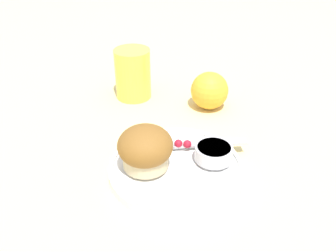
% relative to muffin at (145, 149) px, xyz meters
% --- Properties ---
extents(ground_plane, '(3.00, 3.00, 0.00)m').
position_rel_muffin_xyz_m(ground_plane, '(0.04, 0.03, -0.05)').
color(ground_plane, beige).
extents(plate, '(0.20, 0.20, 0.02)m').
position_rel_muffin_xyz_m(plate, '(0.04, 0.01, -0.04)').
color(plate, white).
rests_on(plate, ground_plane).
extents(muffin, '(0.08, 0.08, 0.06)m').
position_rel_muffin_xyz_m(muffin, '(0.00, 0.00, 0.00)').
color(muffin, beige).
rests_on(muffin, plate).
extents(cream_ramekin, '(0.06, 0.06, 0.02)m').
position_rel_muffin_xyz_m(cream_ramekin, '(0.10, 0.03, -0.02)').
color(cream_ramekin, silver).
rests_on(cream_ramekin, plate).
extents(berry_pair, '(0.03, 0.01, 0.01)m').
position_rel_muffin_xyz_m(berry_pair, '(0.05, 0.05, -0.02)').
color(berry_pair, '#B7192D').
rests_on(berry_pair, plate).
extents(butter_knife, '(0.20, 0.06, 0.00)m').
position_rel_muffin_xyz_m(butter_knife, '(0.06, 0.06, -0.03)').
color(butter_knife, '#B7B7BC').
rests_on(butter_knife, plate).
extents(orange_fruit, '(0.07, 0.07, 0.07)m').
position_rel_muffin_xyz_m(orange_fruit, '(0.09, 0.22, -0.01)').
color(orange_fruit, '#F4A82D').
rests_on(orange_fruit, ground_plane).
extents(juice_glass, '(0.07, 0.07, 0.10)m').
position_rel_muffin_xyz_m(juice_glass, '(-0.07, 0.25, 0.00)').
color(juice_glass, '#EAD14C').
rests_on(juice_glass, ground_plane).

